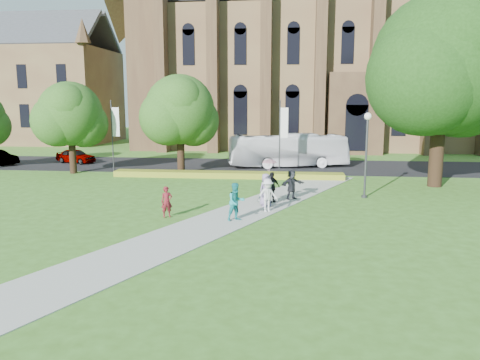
# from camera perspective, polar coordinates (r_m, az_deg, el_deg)

# --- Properties ---
(ground) EXTENTS (160.00, 160.00, 0.00)m
(ground) POSITION_cam_1_polar(r_m,az_deg,el_deg) (23.59, -1.01, -4.97)
(ground) COLOR #3C641E
(ground) RESTS_ON ground
(road) EXTENTS (160.00, 10.00, 0.02)m
(road) POSITION_cam_1_polar(r_m,az_deg,el_deg) (43.16, 2.30, 1.73)
(road) COLOR black
(road) RESTS_ON ground
(footpath) EXTENTS (15.58, 28.54, 0.04)m
(footpath) POSITION_cam_1_polar(r_m,az_deg,el_deg) (24.55, -0.72, -4.34)
(footpath) COLOR #B2B2A8
(footpath) RESTS_ON ground
(flower_hedge) EXTENTS (18.00, 1.40, 0.45)m
(flower_hedge) POSITION_cam_1_polar(r_m,az_deg,el_deg) (36.63, -1.54, 0.65)
(flower_hedge) COLOR gold
(flower_hedge) RESTS_ON ground
(cathedral) EXTENTS (52.60, 18.25, 28.00)m
(cathedral) POSITION_cam_1_polar(r_m,az_deg,el_deg) (63.17, 13.12, 15.81)
(cathedral) COLOR brown
(cathedral) RESTS_ON ground
(building_west) EXTENTS (22.00, 14.00, 18.30)m
(building_west) POSITION_cam_1_polar(r_m,az_deg,el_deg) (74.49, -24.00, 11.35)
(building_west) COLOR brown
(building_west) RESTS_ON ground
(streetlamp) EXTENTS (0.44, 0.44, 5.24)m
(streetlamp) POSITION_cam_1_polar(r_m,az_deg,el_deg) (29.63, 15.18, 4.17)
(streetlamp) COLOR #38383D
(streetlamp) RESTS_ON ground
(large_tree) EXTENTS (9.60, 9.60, 13.20)m
(large_tree) POSITION_cam_1_polar(r_m,az_deg,el_deg) (35.22, 23.49, 12.80)
(large_tree) COLOR #332114
(large_tree) RESTS_ON ground
(street_tree_0) EXTENTS (5.20, 5.20, 7.50)m
(street_tree_0) POSITION_cam_1_polar(r_m,az_deg,el_deg) (40.78, -20.00, 7.56)
(street_tree_0) COLOR #332114
(street_tree_0) RESTS_ON ground
(street_tree_1) EXTENTS (5.60, 5.60, 8.05)m
(street_tree_1) POSITION_cam_1_polar(r_m,az_deg,el_deg) (38.20, -7.34, 8.48)
(street_tree_1) COLOR #332114
(street_tree_1) RESTS_ON ground
(banner_pole_0) EXTENTS (0.70, 0.10, 6.00)m
(banner_pole_0) POSITION_cam_1_polar(r_m,az_deg,el_deg) (37.94, 5.04, 5.74)
(banner_pole_0) COLOR #38383D
(banner_pole_0) RESTS_ON ground
(banner_pole_1) EXTENTS (0.70, 0.10, 6.00)m
(banner_pole_1) POSITION_cam_1_polar(r_m,az_deg,el_deg) (40.70, -15.18, 5.71)
(banner_pole_1) COLOR #38383D
(banner_pole_1) RESTS_ON ground
(tour_coach) EXTENTS (11.06, 4.92, 3.00)m
(tour_coach) POSITION_cam_1_polar(r_m,az_deg,el_deg) (42.51, 5.89, 3.62)
(tour_coach) COLOR silver
(tour_coach) RESTS_ON road
(car_0) EXTENTS (4.30, 2.82, 1.36)m
(car_0) POSITION_cam_1_polar(r_m,az_deg,el_deg) (47.72, -19.39, 2.79)
(car_0) COLOR gray
(car_0) RESTS_ON road
(pedestrian_0) EXTENTS (0.69, 0.60, 1.59)m
(pedestrian_0) POSITION_cam_1_polar(r_m,az_deg,el_deg) (24.29, -8.92, -2.64)
(pedestrian_0) COLOR maroon
(pedestrian_0) RESTS_ON footpath
(pedestrian_1) EXTENTS (1.17, 1.11, 1.91)m
(pedestrian_1) POSITION_cam_1_polar(r_m,az_deg,el_deg) (23.24, -0.48, -2.67)
(pedestrian_1) COLOR teal
(pedestrian_1) RESTS_ON footpath
(pedestrian_2) EXTENTS (1.33, 1.09, 1.79)m
(pedestrian_2) POSITION_cam_1_polar(r_m,az_deg,el_deg) (25.19, 3.38, -1.87)
(pedestrian_2) COLOR silver
(pedestrian_2) RESTS_ON footpath
(pedestrian_3) EXTENTS (1.13, 0.89, 1.80)m
(pedestrian_3) POSITION_cam_1_polar(r_m,az_deg,el_deg) (27.52, 3.85, -0.87)
(pedestrian_3) COLOR black
(pedestrian_3) RESTS_ON footpath
(pedestrian_4) EXTENTS (1.07, 1.04, 1.86)m
(pedestrian_4) POSITION_cam_1_polar(r_m,az_deg,el_deg) (26.55, 3.19, -1.19)
(pedestrian_4) COLOR slate
(pedestrian_4) RESTS_ON footpath
(pedestrian_5) EXTENTS (1.66, 1.43, 1.80)m
(pedestrian_5) POSITION_cam_1_polar(r_m,az_deg,el_deg) (28.47, 6.32, -0.55)
(pedestrian_5) COLOR #23252A
(pedestrian_5) RESTS_ON footpath
(parasol) EXTENTS (0.90, 0.90, 0.72)m
(parasol) POSITION_cam_1_polar(r_m,az_deg,el_deg) (26.43, 3.61, 1.60)
(parasol) COLOR pink
(parasol) RESTS_ON pedestrian_4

